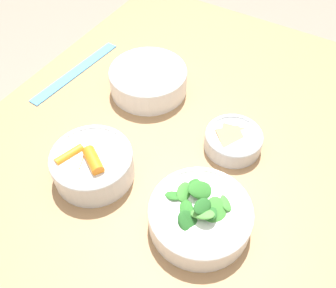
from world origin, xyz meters
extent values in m
cube|color=#99724C|center=(0.00, 0.00, 0.75)|extent=(1.25, 0.91, 0.03)
cube|color=olive|center=(0.57, 0.39, 0.37)|extent=(0.06, 0.06, 0.74)
cylinder|color=silver|center=(-0.07, 0.13, 0.80)|extent=(0.16, 0.16, 0.06)
torus|color=silver|center=(-0.07, 0.13, 0.82)|extent=(0.16, 0.16, 0.01)
cylinder|color=orange|center=(-0.09, 0.16, 0.81)|extent=(0.03, 0.06, 0.02)
cylinder|color=orange|center=(-0.07, 0.11, 0.81)|extent=(0.04, 0.06, 0.02)
cylinder|color=orange|center=(-0.07, 0.13, 0.81)|extent=(0.06, 0.03, 0.02)
cylinder|color=orange|center=(-0.09, 0.14, 0.81)|extent=(0.05, 0.04, 0.02)
cylinder|color=orange|center=(-0.08, 0.11, 0.83)|extent=(0.05, 0.06, 0.02)
cylinder|color=orange|center=(-0.09, 0.17, 0.82)|extent=(0.06, 0.03, 0.02)
cylinder|color=white|center=(-0.06, -0.10, 0.79)|extent=(0.18, 0.18, 0.05)
torus|color=white|center=(-0.06, -0.10, 0.81)|extent=(0.18, 0.18, 0.01)
ellipsoid|color=#2D7028|center=(-0.03, -0.07, 0.81)|extent=(0.05, 0.03, 0.03)
ellipsoid|color=#2D7028|center=(-0.03, -0.09, 0.82)|extent=(0.07, 0.06, 0.04)
ellipsoid|color=#2D7028|center=(-0.08, -0.08, 0.81)|extent=(0.05, 0.05, 0.03)
ellipsoid|color=#3D8433|center=(-0.02, -0.14, 0.81)|extent=(0.05, 0.04, 0.04)
ellipsoid|color=#235B23|center=(-0.07, -0.11, 0.83)|extent=(0.05, 0.04, 0.03)
ellipsoid|color=#2D7028|center=(-0.05, -0.04, 0.80)|extent=(0.06, 0.07, 0.04)
ellipsoid|color=#3D8433|center=(-0.06, -0.13, 0.81)|extent=(0.07, 0.06, 0.04)
ellipsoid|color=#235B23|center=(-0.07, -0.12, 0.82)|extent=(0.05, 0.05, 0.03)
ellipsoid|color=#235B23|center=(-0.10, -0.09, 0.82)|extent=(0.04, 0.05, 0.03)
ellipsoid|color=#235B23|center=(-0.10, -0.10, 0.81)|extent=(0.05, 0.06, 0.04)
ellipsoid|color=#3D8433|center=(-0.05, -0.06, 0.82)|extent=(0.05, 0.04, 0.02)
ellipsoid|color=#4C933D|center=(-0.07, -0.11, 0.82)|extent=(0.05, 0.06, 0.05)
cylinder|color=white|center=(0.19, 0.17, 0.79)|extent=(0.18, 0.18, 0.06)
torus|color=white|center=(0.19, 0.17, 0.82)|extent=(0.18, 0.18, 0.01)
cylinder|color=#936042|center=(0.19, 0.17, 0.79)|extent=(0.17, 0.17, 0.03)
ellipsoid|color=#A36B4C|center=(0.18, 0.12, 0.81)|extent=(0.01, 0.01, 0.01)
ellipsoid|color=#AD7551|center=(0.21, 0.17, 0.81)|extent=(0.01, 0.01, 0.01)
ellipsoid|color=#8E5B3D|center=(0.21, 0.20, 0.81)|extent=(0.01, 0.01, 0.01)
ellipsoid|color=#8E5B3D|center=(0.20, 0.25, 0.81)|extent=(0.01, 0.01, 0.01)
ellipsoid|color=#8E5B3D|center=(0.13, 0.18, 0.81)|extent=(0.01, 0.01, 0.01)
ellipsoid|color=#A36B4C|center=(0.18, 0.18, 0.81)|extent=(0.01, 0.01, 0.01)
ellipsoid|color=#8E5B3D|center=(0.20, 0.19, 0.81)|extent=(0.01, 0.01, 0.01)
ellipsoid|color=#A36B4C|center=(0.21, 0.13, 0.81)|extent=(0.01, 0.01, 0.01)
ellipsoid|color=#A36B4C|center=(0.14, 0.15, 0.81)|extent=(0.01, 0.01, 0.01)
ellipsoid|color=#A36B4C|center=(0.20, 0.11, 0.81)|extent=(0.01, 0.01, 0.01)
ellipsoid|color=#AD7551|center=(0.23, 0.24, 0.81)|extent=(0.01, 0.01, 0.01)
ellipsoid|color=#8E5B3D|center=(0.27, 0.16, 0.81)|extent=(0.01, 0.01, 0.01)
ellipsoid|color=#8E5B3D|center=(0.27, 0.18, 0.81)|extent=(0.01, 0.01, 0.01)
ellipsoid|color=#AD7551|center=(0.26, 0.19, 0.81)|extent=(0.01, 0.01, 0.01)
ellipsoid|color=#A36B4C|center=(0.21, 0.10, 0.81)|extent=(0.01, 0.01, 0.01)
ellipsoid|color=#8E5B3D|center=(0.13, 0.12, 0.81)|extent=(0.01, 0.01, 0.01)
cylinder|color=#E0A88E|center=(0.18, 0.17, 0.81)|extent=(0.03, 0.03, 0.01)
cylinder|color=beige|center=(0.21, 0.22, 0.81)|extent=(0.03, 0.03, 0.01)
cylinder|color=beige|center=(0.24, 0.22, 0.82)|extent=(0.03, 0.03, 0.01)
cylinder|color=silver|center=(0.13, -0.08, 0.78)|extent=(0.12, 0.12, 0.04)
torus|color=silver|center=(0.13, -0.08, 0.80)|extent=(0.12, 0.12, 0.01)
cube|color=tan|center=(0.15, -0.08, 0.79)|extent=(0.06, 0.06, 0.02)
cube|color=tan|center=(0.13, -0.08, 0.79)|extent=(0.04, 0.05, 0.02)
cube|color=tan|center=(0.14, -0.07, 0.80)|extent=(0.06, 0.06, 0.02)
cube|color=tan|center=(0.12, -0.08, 0.80)|extent=(0.08, 0.08, 0.01)
cube|color=#4C99E0|center=(0.15, 0.37, 0.77)|extent=(0.29, 0.05, 0.00)
camera|label=1|loc=(-0.37, -0.22, 1.39)|focal=40.00mm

